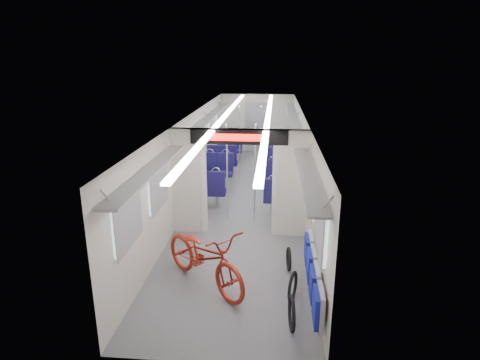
{
  "coord_description": "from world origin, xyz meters",
  "views": [
    {
      "loc": [
        0.72,
        -10.11,
        3.72
      ],
      "look_at": [
        -0.01,
        -1.71,
        1.12
      ],
      "focal_mm": 30.0,
      "sensor_mm": 36.0,
      "label": 1
    }
  ],
  "objects_px": {
    "seat_bay_far_right": "(280,154)",
    "stanchion_far_right": "(260,144)",
    "bike_hoop_c": "(289,260)",
    "flip_bench": "(313,275)",
    "seat_bay_near_right": "(281,185)",
    "stanchion_far_left": "(240,143)",
    "seat_bay_near_left": "(213,177)",
    "stanchion_near_left": "(227,174)",
    "bicycle": "(204,256)",
    "stanchion_near_right": "(255,174)",
    "seat_bay_far_left": "(226,152)",
    "bike_hoop_b": "(293,288)",
    "bike_hoop_a": "(292,315)"
  },
  "relations": [
    {
      "from": "bike_hoop_a",
      "to": "stanchion_near_right",
      "type": "xyz_separation_m",
      "value": [
        -0.73,
        3.92,
        0.91
      ]
    },
    {
      "from": "bike_hoop_b",
      "to": "stanchion_far_left",
      "type": "bearing_deg",
      "value": 102.26
    },
    {
      "from": "bike_hoop_b",
      "to": "seat_bay_far_left",
      "type": "height_order",
      "value": "seat_bay_far_left"
    },
    {
      "from": "seat_bay_far_right",
      "to": "stanchion_far_right",
      "type": "distance_m",
      "value": 1.44
    },
    {
      "from": "bike_hoop_c",
      "to": "stanchion_far_left",
      "type": "height_order",
      "value": "stanchion_far_left"
    },
    {
      "from": "flip_bench",
      "to": "bike_hoop_b",
      "type": "relative_size",
      "value": 4.25
    },
    {
      "from": "bike_hoop_c",
      "to": "flip_bench",
      "type": "bearing_deg",
      "value": -74.18
    },
    {
      "from": "stanchion_near_left",
      "to": "bike_hoop_c",
      "type": "bearing_deg",
      "value": -57.82
    },
    {
      "from": "seat_bay_far_right",
      "to": "stanchion_near_left",
      "type": "relative_size",
      "value": 0.93
    },
    {
      "from": "bicycle",
      "to": "stanchion_far_right",
      "type": "bearing_deg",
      "value": 37.72
    },
    {
      "from": "bike_hoop_a",
      "to": "stanchion_near_right",
      "type": "height_order",
      "value": "stanchion_near_right"
    },
    {
      "from": "bike_hoop_c",
      "to": "seat_bay_far_right",
      "type": "height_order",
      "value": "seat_bay_far_right"
    },
    {
      "from": "bike_hoop_c",
      "to": "seat_bay_far_right",
      "type": "xyz_separation_m",
      "value": [
        -0.1,
        6.74,
        0.35
      ]
    },
    {
      "from": "flip_bench",
      "to": "bicycle",
      "type": "bearing_deg",
      "value": 163.78
    },
    {
      "from": "stanchion_far_left",
      "to": "seat_bay_far_left",
      "type": "bearing_deg",
      "value": 114.0
    },
    {
      "from": "seat_bay_near_right",
      "to": "stanchion_far_left",
      "type": "height_order",
      "value": "stanchion_far_left"
    },
    {
      "from": "seat_bay_near_right",
      "to": "seat_bay_far_left",
      "type": "xyz_separation_m",
      "value": [
        -1.87,
        3.45,
        0.04
      ]
    },
    {
      "from": "seat_bay_near_right",
      "to": "stanchion_near_right",
      "type": "relative_size",
      "value": 0.84
    },
    {
      "from": "stanchion_far_right",
      "to": "seat_bay_near_left",
      "type": "bearing_deg",
      "value": -125.81
    },
    {
      "from": "stanchion_far_left",
      "to": "stanchion_far_right",
      "type": "relative_size",
      "value": 1.0
    },
    {
      "from": "stanchion_near_left",
      "to": "stanchion_near_right",
      "type": "height_order",
      "value": "same"
    },
    {
      "from": "stanchion_near_right",
      "to": "stanchion_far_left",
      "type": "bearing_deg",
      "value": 100.95
    },
    {
      "from": "seat_bay_far_left",
      "to": "bicycle",
      "type": "bearing_deg",
      "value": -85.84
    },
    {
      "from": "bicycle",
      "to": "bike_hoop_c",
      "type": "xyz_separation_m",
      "value": [
        1.42,
        0.62,
        -0.34
      ]
    },
    {
      "from": "bike_hoop_b",
      "to": "stanchion_near_right",
      "type": "xyz_separation_m",
      "value": [
        -0.77,
        3.2,
        0.93
      ]
    },
    {
      "from": "bike_hoop_c",
      "to": "seat_bay_far_left",
      "type": "distance_m",
      "value": 7.17
    },
    {
      "from": "flip_bench",
      "to": "bike_hoop_c",
      "type": "distance_m",
      "value": 1.23
    },
    {
      "from": "stanchion_near_left",
      "to": "stanchion_far_left",
      "type": "height_order",
      "value": "same"
    },
    {
      "from": "flip_bench",
      "to": "seat_bay_near_right",
      "type": "xyz_separation_m",
      "value": [
        -0.42,
        4.56,
        -0.06
      ]
    },
    {
      "from": "seat_bay_near_left",
      "to": "stanchion_near_left",
      "type": "xyz_separation_m",
      "value": [
        0.6,
        -1.73,
        0.6
      ]
    },
    {
      "from": "stanchion_far_left",
      "to": "bicycle",
      "type": "bearing_deg",
      "value": -90.4
    },
    {
      "from": "seat_bay_near_right",
      "to": "stanchion_far_left",
      "type": "relative_size",
      "value": 0.84
    },
    {
      "from": "seat_bay_far_right",
      "to": "stanchion_far_right",
      "type": "relative_size",
      "value": 0.93
    },
    {
      "from": "seat_bay_far_left",
      "to": "stanchion_near_left",
      "type": "relative_size",
      "value": 0.97
    },
    {
      "from": "bicycle",
      "to": "stanchion_near_right",
      "type": "xyz_separation_m",
      "value": [
        0.68,
        2.87,
        0.61
      ]
    },
    {
      "from": "bike_hoop_b",
      "to": "stanchion_near_left",
      "type": "relative_size",
      "value": 0.22
    },
    {
      "from": "bicycle",
      "to": "stanchion_near_right",
      "type": "relative_size",
      "value": 0.89
    },
    {
      "from": "bike_hoop_b",
      "to": "seat_bay_near_right",
      "type": "height_order",
      "value": "seat_bay_near_right"
    },
    {
      "from": "stanchion_near_left",
      "to": "stanchion_far_left",
      "type": "relative_size",
      "value": 1.0
    },
    {
      "from": "bike_hoop_a",
      "to": "bike_hoop_b",
      "type": "bearing_deg",
      "value": 86.64
    },
    {
      "from": "bike_hoop_a",
      "to": "seat_bay_far_right",
      "type": "distance_m",
      "value": 8.42
    },
    {
      "from": "bicycle",
      "to": "bike_hoop_a",
      "type": "distance_m",
      "value": 1.79
    },
    {
      "from": "stanchion_near_left",
      "to": "seat_bay_near_right",
      "type": "bearing_deg",
      "value": 44.93
    },
    {
      "from": "flip_bench",
      "to": "seat_bay_near_left",
      "type": "bearing_deg",
      "value": 114.47
    },
    {
      "from": "bike_hoop_a",
      "to": "seat_bay_near_right",
      "type": "height_order",
      "value": "seat_bay_near_right"
    },
    {
      "from": "seat_bay_far_left",
      "to": "bike_hoop_b",
      "type": "bearing_deg",
      "value": -75.65
    },
    {
      "from": "bike_hoop_b",
      "to": "seat_bay_far_right",
      "type": "height_order",
      "value": "seat_bay_far_right"
    },
    {
      "from": "flip_bench",
      "to": "stanchion_far_left",
      "type": "bearing_deg",
      "value": 104.26
    },
    {
      "from": "bicycle",
      "to": "bike_hoop_c",
      "type": "height_order",
      "value": "bicycle"
    },
    {
      "from": "flip_bench",
      "to": "seat_bay_far_left",
      "type": "bearing_deg",
      "value": 105.95
    }
  ]
}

